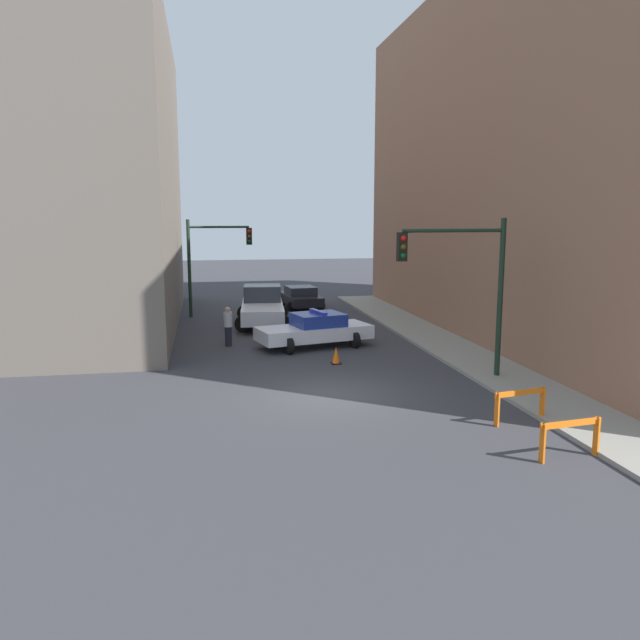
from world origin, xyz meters
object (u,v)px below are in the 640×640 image
at_px(traffic_light_near, 468,274).
at_px(police_car, 315,330).
at_px(pedestrian_crossing, 228,326).
at_px(barrier_front, 570,433).
at_px(parked_car_near, 300,297).
at_px(barrier_mid, 520,400).
at_px(traffic_cone, 336,355).
at_px(white_truck, 262,307).
at_px(traffic_light_far, 210,254).

distance_m(traffic_light_near, police_car, 7.82).
relative_size(pedestrian_crossing, barrier_front, 1.04).
bearing_deg(police_car, traffic_light_near, -161.61).
relative_size(traffic_light_near, parked_car_near, 1.17).
distance_m(barrier_mid, traffic_cone, 8.14).
height_order(white_truck, barrier_mid, white_truck).
distance_m(traffic_light_far, white_truck, 4.70).
relative_size(police_car, traffic_cone, 7.63).
height_order(parked_car_near, traffic_cone, parked_car_near).
distance_m(white_truck, traffic_cone, 9.03).
xyz_separation_m(pedestrian_crossing, traffic_cone, (3.77, -3.92, -0.54)).
distance_m(pedestrian_crossing, barrier_front, 15.48).
distance_m(police_car, barrier_front, 13.45).
xyz_separation_m(white_truck, pedestrian_crossing, (-1.89, -4.88, -0.04)).
relative_size(white_truck, pedestrian_crossing, 3.35).
relative_size(white_truck, traffic_cone, 8.47).
xyz_separation_m(traffic_light_near, traffic_light_far, (-8.03, 14.99, -0.13)).
distance_m(traffic_light_near, barrier_front, 7.43).
height_order(traffic_light_far, traffic_cone, traffic_light_far).
bearing_deg(pedestrian_crossing, white_truck, 139.15).
bearing_deg(traffic_light_far, pedestrian_crossing, -85.81).
height_order(traffic_light_near, white_truck, traffic_light_near).
xyz_separation_m(police_car, pedestrian_crossing, (-3.54, 0.81, 0.14)).
height_order(white_truck, traffic_cone, white_truck).
bearing_deg(traffic_cone, parked_car_near, 86.63).
bearing_deg(traffic_light_far, white_truck, -51.60).
relative_size(traffic_light_near, white_truck, 0.94).
height_order(traffic_light_near, traffic_cone, traffic_light_near).
distance_m(white_truck, parked_car_near, 5.91).
relative_size(police_car, parked_car_near, 1.13).
distance_m(traffic_light_far, parked_car_near, 6.23).
bearing_deg(police_car, white_truck, 2.22).
xyz_separation_m(traffic_light_far, parked_car_near, (5.18, 2.12, -2.72)).
bearing_deg(barrier_mid, traffic_light_far, 111.71).
distance_m(police_car, parked_car_near, 10.99).
bearing_deg(parked_car_near, traffic_light_near, -85.91).
bearing_deg(pedestrian_crossing, traffic_light_far, 164.48).
bearing_deg(police_car, barrier_mid, -175.18).
xyz_separation_m(parked_car_near, pedestrian_crossing, (-4.60, -10.13, 0.19)).
relative_size(pedestrian_crossing, traffic_cone, 2.53).
bearing_deg(white_truck, police_car, -68.77).
bearing_deg(traffic_cone, barrier_mid, -65.69).
relative_size(barrier_mid, traffic_cone, 2.41).
xyz_separation_m(barrier_front, barrier_mid, (0.12, 2.47, 0.00)).
distance_m(parked_car_near, pedestrian_crossing, 11.12).
bearing_deg(traffic_light_near, barrier_front, -93.75).
relative_size(police_car, pedestrian_crossing, 3.02).
height_order(traffic_light_far, white_truck, traffic_light_far).
relative_size(traffic_light_near, pedestrian_crossing, 3.13).
height_order(barrier_front, barrier_mid, same).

